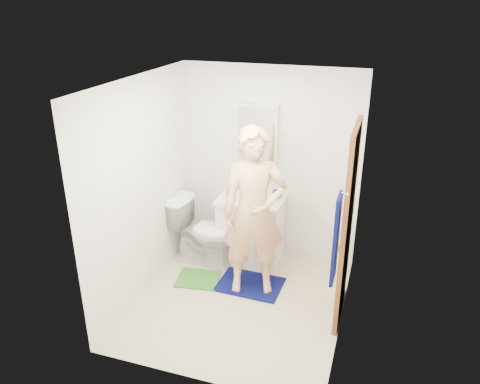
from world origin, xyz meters
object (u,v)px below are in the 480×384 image
medicine_cabinet (257,133)px  towel (336,239)px  man (254,213)px  toilet (205,231)px  vanity_cabinet (251,230)px  soap_dispenser (230,191)px  toothbrush_cup (277,194)px

medicine_cabinet → towel: (1.18, -1.71, -0.35)m
man → toilet: bearing=133.5°
vanity_cabinet → soap_dispenser: 0.60m
toilet → toothbrush_cup: 1.01m
man → medicine_cabinet: bearing=86.2°
toilet → man: size_ratio=0.44×
vanity_cabinet → medicine_cabinet: bearing=90.0°
towel → toothbrush_cup: bearing=119.2°
toilet → soap_dispenser: (0.29, 0.15, 0.52)m
towel → soap_dispenser: bearing=135.5°
vanity_cabinet → towel: size_ratio=1.00×
vanity_cabinet → man: man is taller
soap_dispenser → man: 0.72m
medicine_cabinet → towel: bearing=-55.4°
soap_dispenser → vanity_cabinet: bearing=19.9°
vanity_cabinet → toothbrush_cup: bearing=16.3°
toilet → soap_dispenser: 0.61m
medicine_cabinet → man: 1.09m
medicine_cabinet → vanity_cabinet: bearing=-90.0°
toilet → man: 1.01m
towel → toilet: towel is taller
man → soap_dispenser: bearing=111.7°
toothbrush_cup → man: size_ratio=0.07×
vanity_cabinet → medicine_cabinet: size_ratio=1.14×
man → towel: bearing=-59.4°
towel → toilet: 2.27m
soap_dispenser → toothbrush_cup: bearing=17.9°
vanity_cabinet → towel: 2.08m
towel → soap_dispenser: size_ratio=4.42×
towel → medicine_cabinet: bearing=124.6°
vanity_cabinet → toothbrush_cup: 0.59m
towel → toothbrush_cup: size_ratio=6.38×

